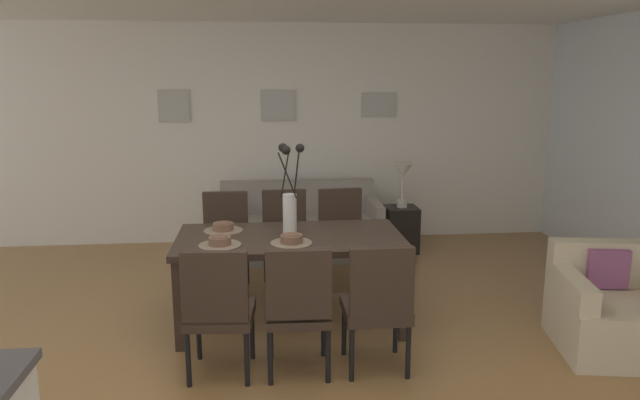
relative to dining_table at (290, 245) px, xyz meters
The scene contains 23 objects.
ground_plane 0.97m from the dining_table, 106.77° to the right, with size 9.00×9.00×0.00m, color olive.
back_wall_panel 2.65m from the dining_table, 94.59° to the left, with size 9.00×0.10×2.60m, color white.
dining_table is the anchor object (origin of this frame).
dining_chair_near_left 1.01m from the dining_table, 121.38° to the right, with size 0.47×0.47×0.92m.
dining_chair_near_right 1.03m from the dining_table, 123.73° to the left, with size 0.45×0.45×0.92m.
dining_chair_far_left 0.88m from the dining_table, 89.55° to the right, with size 0.45×0.45×0.92m.
dining_chair_far_right 0.90m from the dining_table, 89.82° to the left, with size 0.47×0.47×0.92m.
dining_chair_mid_left 1.04m from the dining_table, 58.20° to the right, with size 0.44×0.44×0.92m.
dining_chair_mid_right 1.06m from the dining_table, 58.39° to the left, with size 0.47×0.47×0.92m.
centerpiece_vase 0.36m from the dining_table, 55.35° to the left, with size 0.21×0.23×0.73m.
placemat_near_left 0.59m from the dining_table, 158.61° to the right, with size 0.32×0.32×0.01m, color #7F705B.
bowl_near_left 0.59m from the dining_table, 158.61° to the right, with size 0.17×0.17×0.07m.
placemat_near_right 0.59m from the dining_table, 158.61° to the left, with size 0.32×0.32×0.01m, color #7F705B.
bowl_near_right 0.59m from the dining_table, 158.61° to the left, with size 0.17×0.17×0.07m.
placemat_far_left 0.23m from the dining_table, 90.00° to the right, with size 0.32×0.32×0.01m, color #7F705B.
bowl_far_left 0.24m from the dining_table, 90.00° to the right, with size 0.17×0.17×0.07m.
sofa 1.95m from the dining_table, 83.99° to the left, with size 1.78×0.84×0.80m.
side_table 2.37m from the dining_table, 53.82° to the left, with size 0.36×0.36×0.52m, color black.
table_lamp 2.34m from the dining_table, 53.82° to the left, with size 0.22×0.22×0.51m.
armchair 2.48m from the dining_table, 16.52° to the right, with size 0.93×0.93×0.75m.
framed_picture_left 2.95m from the dining_table, 115.90° to the left, with size 0.36×0.03×0.37m.
framed_picture_center 2.68m from the dining_table, 90.00° to the left, with size 0.41×0.03×0.36m.
framed_picture_right 2.95m from the dining_table, 64.10° to the left, with size 0.42×0.03×0.29m.
Camera 1 is at (-0.01, -3.81, 1.99)m, focal length 32.70 mm.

